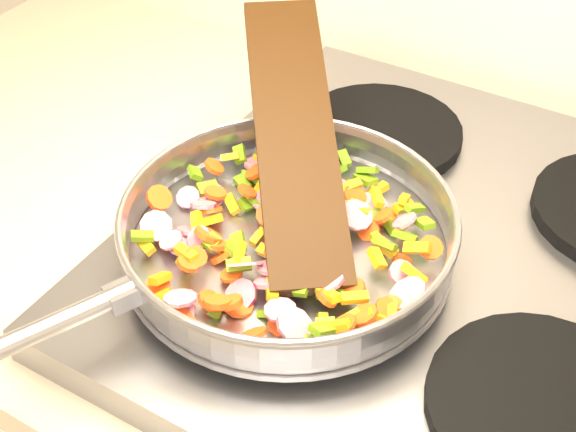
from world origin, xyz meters
The scene contains 7 objects.
cooktop centered at (-0.70, 1.67, 0.92)m, with size 0.60×0.60×0.04m, color #939399.
grate_fl centered at (-0.84, 1.52, 0.95)m, with size 0.19×0.19×0.02m, color black.
grate_fr centered at (-0.56, 1.52, 0.95)m, with size 0.19×0.19×0.02m, color black.
grate_bl centered at (-0.84, 1.81, 0.95)m, with size 0.19×0.19×0.02m, color black.
saute_pan centered at (-0.83, 1.57, 0.98)m, with size 0.35×0.49×0.05m.
vegetable_heap centered at (-0.82, 1.57, 0.98)m, with size 0.30×0.30×0.05m.
wooden_spatula centered at (-0.86, 1.64, 1.04)m, with size 0.34×0.08×0.02m, color black.
Camera 1 is at (-0.54, 1.09, 1.48)m, focal length 50.00 mm.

